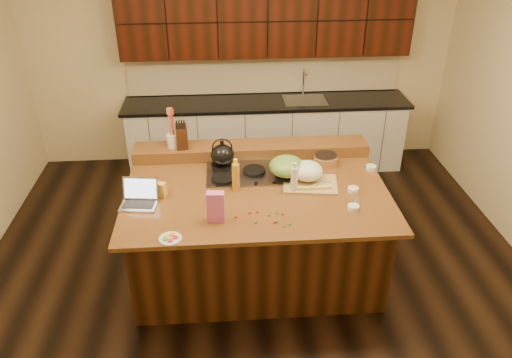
{
  "coord_description": "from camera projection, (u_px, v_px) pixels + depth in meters",
  "views": [
    {
      "loc": [
        -0.3,
        -3.91,
        3.28
      ],
      "look_at": [
        0.0,
        0.05,
        1.0
      ],
      "focal_mm": 35.0,
      "sensor_mm": 36.0,
      "label": 1
    }
  ],
  "objects": [
    {
      "name": "room",
      "position": [
        256.0,
        147.0,
        4.36
      ],
      "size": [
        5.52,
        5.02,
        2.72
      ],
      "color": "black",
      "rests_on": "ground"
    },
    {
      "name": "island",
      "position": [
        256.0,
        230.0,
        4.8
      ],
      "size": [
        2.4,
        1.6,
        0.92
      ],
      "color": "black",
      "rests_on": "ground"
    },
    {
      "name": "back_ledge",
      "position": [
        251.0,
        150.0,
        5.15
      ],
      "size": [
        2.4,
        0.3,
        0.12
      ],
      "primitive_type": "cube",
      "color": "black",
      "rests_on": "island"
    },
    {
      "name": "cooktop",
      "position": [
        254.0,
        172.0,
        4.83
      ],
      "size": [
        0.92,
        0.52,
        0.05
      ],
      "color": "gray",
      "rests_on": "island"
    },
    {
      "name": "back_counter",
      "position": [
        266.0,
        97.0,
        6.49
      ],
      "size": [
        3.7,
        0.66,
        2.4
      ],
      "color": "silver",
      "rests_on": "ground"
    },
    {
      "name": "kettle",
      "position": [
        222.0,
        155.0,
        4.85
      ],
      "size": [
        0.25,
        0.25,
        0.21
      ],
      "primitive_type": "ellipsoid",
      "rotation": [
        0.0,
        0.0,
        0.11
      ],
      "color": "black",
      "rests_on": "cooktop"
    },
    {
      "name": "green_bowl",
      "position": [
        287.0,
        166.0,
        4.67
      ],
      "size": [
        0.44,
        0.44,
        0.18
      ],
      "primitive_type": "ellipsoid",
      "rotation": [
        0.0,
        0.0,
        -0.43
      ],
      "color": "olive",
      "rests_on": "cooktop"
    },
    {
      "name": "laptop",
      "position": [
        140.0,
        197.0,
        4.34
      ],
      "size": [
        0.34,
        0.28,
        0.22
      ],
      "rotation": [
        0.0,
        0.0,
        -0.12
      ],
      "color": "#B7B7BC",
      "rests_on": "island"
    },
    {
      "name": "oil_bottle",
      "position": [
        236.0,
        177.0,
        4.49
      ],
      "size": [
        0.07,
        0.07,
        0.27
      ],
      "primitive_type": "cylinder",
      "rotation": [
        0.0,
        0.0,
        -0.07
      ],
      "color": "#C18222",
      "rests_on": "island"
    },
    {
      "name": "vinegar_bottle",
      "position": [
        294.0,
        180.0,
        4.47
      ],
      "size": [
        0.07,
        0.07,
        0.25
      ],
      "primitive_type": "cylinder",
      "rotation": [
        0.0,
        0.0,
        -0.09
      ],
      "color": "silver",
      "rests_on": "island"
    },
    {
      "name": "wooden_tray",
      "position": [
        308.0,
        174.0,
        4.64
      ],
      "size": [
        0.54,
        0.43,
        0.2
      ],
      "rotation": [
        0.0,
        0.0,
        -0.15
      ],
      "color": "tan",
      "rests_on": "island"
    },
    {
      "name": "ramekin_a",
      "position": [
        353.0,
        208.0,
        4.26
      ],
      "size": [
        0.1,
        0.1,
        0.04
      ],
      "primitive_type": "cylinder",
      "rotation": [
        0.0,
        0.0,
        -0.02
      ],
      "color": "white",
      "rests_on": "island"
    },
    {
      "name": "ramekin_b",
      "position": [
        353.0,
        190.0,
        4.52
      ],
      "size": [
        0.12,
        0.12,
        0.04
      ],
      "primitive_type": "cylinder",
      "rotation": [
        0.0,
        0.0,
        -0.28
      ],
      "color": "white",
      "rests_on": "island"
    },
    {
      "name": "ramekin_c",
      "position": [
        371.0,
        168.0,
        4.88
      ],
      "size": [
        0.13,
        0.13,
        0.04
      ],
      "primitive_type": "cylinder",
      "rotation": [
        0.0,
        0.0,
        0.32
      ],
      "color": "white",
      "rests_on": "island"
    },
    {
      "name": "strainer_bowl",
      "position": [
        326.0,
        160.0,
        4.97
      ],
      "size": [
        0.27,
        0.27,
        0.09
      ],
      "primitive_type": "cylinder",
      "rotation": [
        0.0,
        0.0,
        -0.15
      ],
      "color": "#996B3F",
      "rests_on": "island"
    },
    {
      "name": "kitchen_timer",
      "position": [
        357.0,
        199.0,
        4.36
      ],
      "size": [
        0.1,
        0.1,
        0.07
      ],
      "primitive_type": "cone",
      "rotation": [
        0.0,
        0.0,
        0.22
      ],
      "color": "silver",
      "rests_on": "island"
    },
    {
      "name": "pink_bag",
      "position": [
        216.0,
        207.0,
        4.07
      ],
      "size": [
        0.15,
        0.09,
        0.27
      ],
      "primitive_type": "cube",
      "rotation": [
        0.0,
        0.0,
        -0.08
      ],
      "color": "#CB5FA4",
      "rests_on": "island"
    },
    {
      "name": "candy_plate",
      "position": [
        170.0,
        239.0,
        3.91
      ],
      "size": [
        0.2,
        0.2,
        0.01
      ],
      "primitive_type": "cylinder",
      "rotation": [
        0.0,
        0.0,
        0.13
      ],
      "color": "white",
      "rests_on": "island"
    },
    {
      "name": "package_box",
      "position": [
        161.0,
        190.0,
        4.44
      ],
      "size": [
        0.11,
        0.1,
        0.13
      ],
      "primitive_type": "cube",
      "rotation": [
        0.0,
        0.0,
        -0.4
      ],
      "color": "gold",
      "rests_on": "island"
    },
    {
      "name": "utensil_crock",
      "position": [
        173.0,
        141.0,
        5.03
      ],
      "size": [
        0.12,
        0.12,
        0.14
      ],
      "primitive_type": "cylinder",
      "rotation": [
        0.0,
        0.0,
        0.01
      ],
      "color": "white",
      "rests_on": "back_ledge"
    },
    {
      "name": "knife_block",
      "position": [
        182.0,
        137.0,
        5.02
      ],
      "size": [
        0.13,
        0.19,
        0.22
      ],
      "primitive_type": "cube",
      "rotation": [
        0.0,
        0.0,
        0.11
      ],
      "color": "black",
      "rests_on": "back_ledge"
    },
    {
      "name": "gumdrop_0",
      "position": [
        283.0,
        214.0,
        4.2
      ],
      "size": [
        0.02,
        0.02,
        0.02
      ],
      "primitive_type": "ellipsoid",
      "color": "red",
      "rests_on": "island"
    },
    {
      "name": "gumdrop_1",
      "position": [
        290.0,
        224.0,
        4.08
      ],
      "size": [
        0.02,
        0.02,
        0.02
      ],
      "primitive_type": "ellipsoid",
      "color": "#198C26",
      "rests_on": "island"
    },
    {
      "name": "gumdrop_2",
      "position": [
        250.0,
        213.0,
        4.22
      ],
      "size": [
        0.02,
        0.02,
        0.02
      ],
      "primitive_type": "ellipsoid",
      "color": "red",
      "rests_on": "island"
    },
    {
      "name": "gumdrop_3",
      "position": [
        277.0,
        213.0,
        4.22
      ],
      "size": [
        0.02,
        0.02,
        0.02
      ],
      "primitive_type": "ellipsoid",
      "color": "#198C26",
      "rests_on": "island"
    },
    {
      "name": "gumdrop_4",
      "position": [
        275.0,
        223.0,
        4.09
      ],
      "size": [
        0.02,
        0.02,
        0.02
      ],
      "primitive_type": "ellipsoid",
      "color": "red",
      "rests_on": "island"
    },
    {
      "name": "gumdrop_5",
      "position": [
        276.0,
        222.0,
        4.11
      ],
      "size": [
        0.02,
        0.02,
        0.02
      ],
      "primitive_type": "ellipsoid",
      "color": "#198C26",
      "rests_on": "island"
    },
    {
      "name": "gumdrop_6",
      "position": [
        257.0,
        212.0,
        4.23
      ],
      "size": [
        0.02,
        0.02,
        0.02
      ],
      "primitive_type": "ellipsoid",
      "color": "red",
      "rests_on": "island"
    },
    {
      "name": "gumdrop_7",
      "position": [
        284.0,
        226.0,
        4.05
      ],
      "size": [
        0.02,
        0.02,
        0.02
      ],
      "primitive_type": "ellipsoid",
      "color": "#198C26",
      "rests_on": "island"
    },
    {
      "name": "gumdrop_8",
      "position": [
        236.0,
        217.0,
        4.17
      ],
      "size": [
        0.02,
        0.02,
        0.02
      ],
      "primitive_type": "ellipsoid",
      "color": "red",
      "rests_on": "island"
    },
    {
      "name": "gumdrop_9",
      "position": [
        256.0,
        223.0,
        4.09
      ],
      "size": [
        0.02,
        0.02,
        0.02
      ],
      "primitive_type": "ellipsoid",
      "color": "#198C26",
      "rests_on": "island"
    },
    {
      "name": "gumdrop_10",
      "position": [
        257.0,
        222.0,
        4.1
      ],
      "size": [
        0.02,
        0.02,
        0.02
      ],
      "primitive_type": "ellipsoid",
      "color": "red",
      "rests_on": "island"
    },
    {
      "name": "gumdrop_11",
      "position": [
        269.0,
        215.0,
        4.19
      ],
      "size": [
        0.02,
        0.02,
        0.02
      ],
      "primitive_type": "ellipsoid",
      "color": "#198C26",
      "rests_on": "island"
    }
  ]
}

